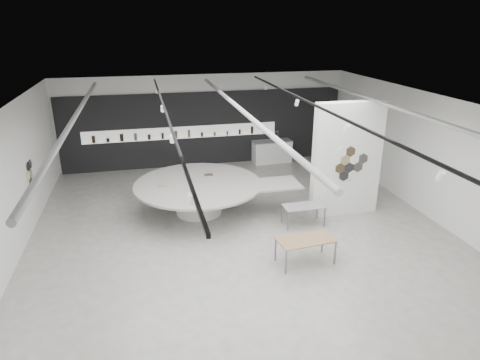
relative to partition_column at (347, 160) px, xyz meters
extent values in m
cube|color=#A7A59D|center=(-3.50, -1.00, -1.80)|extent=(12.00, 14.00, 0.01)
cube|color=silver|center=(-3.50, -1.00, 2.01)|extent=(12.00, 14.00, 0.01)
cube|color=white|center=(-3.50, 6.01, 0.10)|extent=(12.00, 0.01, 3.80)
cube|color=white|center=(2.50, -1.00, 0.10)|extent=(0.01, 14.00, 3.80)
cube|color=white|center=(-9.51, -1.00, 0.10)|extent=(0.01, 14.00, 3.80)
cylinder|color=#939396|center=(-7.70, -0.50, 1.82)|extent=(0.12, 12.00, 0.12)
cylinder|color=#939396|center=(-3.50, -0.50, 1.82)|extent=(0.12, 12.00, 0.12)
cylinder|color=#939396|center=(0.70, -0.50, 1.82)|extent=(0.12, 12.00, 0.12)
cube|color=black|center=(-5.50, -1.00, 1.90)|extent=(0.05, 13.00, 0.06)
cylinder|color=white|center=(-5.50, -6.00, 1.72)|extent=(0.11, 0.18, 0.21)
cylinder|color=white|center=(-5.50, -2.70, 1.72)|extent=(0.11, 0.18, 0.21)
cylinder|color=white|center=(-5.50, 0.60, 1.72)|extent=(0.11, 0.18, 0.21)
cylinder|color=white|center=(-5.50, 3.90, 1.72)|extent=(0.11, 0.18, 0.21)
cube|color=black|center=(-1.50, -1.00, 1.90)|extent=(0.05, 13.00, 0.06)
cylinder|color=white|center=(-1.50, -6.00, 1.72)|extent=(0.11, 0.18, 0.21)
cylinder|color=white|center=(-1.50, -2.70, 1.72)|extent=(0.11, 0.18, 0.21)
cylinder|color=white|center=(-1.50, 0.60, 1.72)|extent=(0.11, 0.18, 0.21)
cylinder|color=white|center=(-1.50, 3.90, 1.72)|extent=(0.11, 0.18, 0.21)
cylinder|color=#413420|center=(-9.47, 1.50, -0.45)|extent=(0.03, 0.28, 0.28)
cylinder|color=white|center=(-9.47, 1.76, -0.45)|extent=(0.03, 0.28, 0.28)
cylinder|color=#8D8056|center=(-9.47, 1.63, -0.22)|extent=(0.03, 0.28, 0.28)
cylinder|color=silver|center=(-9.47, 1.37, -0.22)|extent=(0.03, 0.28, 0.28)
cylinder|color=black|center=(-9.47, 1.50, 0.01)|extent=(0.03, 0.28, 0.28)
cylinder|color=black|center=(-9.47, 1.76, 0.01)|extent=(0.03, 0.28, 0.28)
cube|color=black|center=(-3.50, 5.94, -0.25)|extent=(11.80, 0.10, 3.10)
cube|color=white|center=(-4.50, 5.87, -0.32)|extent=(8.00, 0.06, 0.46)
cube|color=white|center=(-4.50, 5.81, -0.54)|extent=(8.00, 0.18, 0.02)
cylinder|color=black|center=(-8.03, 5.81, -0.39)|extent=(0.13, 0.13, 0.29)
cylinder|color=black|center=(-7.49, 5.81, -0.46)|extent=(0.13, 0.13, 0.15)
cylinder|color=black|center=(-6.94, 5.81, -0.38)|extent=(0.14, 0.14, 0.30)
cylinder|color=brown|center=(-6.40, 5.81, -0.39)|extent=(0.12, 0.12, 0.29)
cylinder|color=black|center=(-5.86, 5.81, -0.43)|extent=(0.12, 0.12, 0.21)
cylinder|color=black|center=(-5.31, 5.81, -0.41)|extent=(0.10, 0.10, 0.25)
cylinder|color=brown|center=(-4.77, 5.81, -0.38)|extent=(0.12, 0.12, 0.30)
cylinder|color=brown|center=(-4.23, 5.81, -0.38)|extent=(0.10, 0.10, 0.31)
cylinder|color=black|center=(-3.69, 5.81, -0.45)|extent=(0.09, 0.09, 0.17)
cylinder|color=brown|center=(-3.14, 5.81, -0.45)|extent=(0.10, 0.10, 0.16)
cylinder|color=brown|center=(-2.60, 5.81, -0.46)|extent=(0.09, 0.09, 0.15)
cylinder|color=black|center=(-2.06, 5.81, -0.43)|extent=(0.09, 0.09, 0.21)
cylinder|color=black|center=(-1.51, 5.81, -0.38)|extent=(0.11, 0.11, 0.31)
cylinder|color=black|center=(-0.97, 5.81, -0.39)|extent=(0.11, 0.11, 0.29)
cube|color=white|center=(0.00, 0.00, 0.00)|extent=(2.20, 0.35, 3.60)
cylinder|color=black|center=(0.00, -0.19, -0.20)|extent=(0.34, 0.03, 0.34)
cylinder|color=black|center=(0.30, -0.19, -0.20)|extent=(0.34, 0.03, 0.34)
cylinder|color=#413420|center=(-0.30, -0.19, -0.20)|extent=(0.34, 0.03, 0.34)
cylinder|color=white|center=(0.15, -0.19, 0.06)|extent=(0.34, 0.03, 0.34)
cylinder|color=#8D8056|center=(-0.15, -0.19, 0.06)|extent=(0.34, 0.03, 0.34)
cylinder|color=silver|center=(0.15, -0.19, -0.46)|extent=(0.34, 0.03, 0.34)
cylinder|color=black|center=(-0.15, -0.19, -0.46)|extent=(0.34, 0.03, 0.34)
cylinder|color=black|center=(0.45, -0.19, 0.06)|extent=(0.34, 0.03, 0.34)
cylinder|color=#413420|center=(0.00, -0.19, 0.32)|extent=(0.34, 0.03, 0.34)
cylinder|color=white|center=(-0.30, -0.19, 0.32)|extent=(0.34, 0.03, 0.34)
cylinder|color=white|center=(-4.53, 1.06, -1.32)|extent=(1.46, 1.46, 0.95)
cylinder|color=#A09C97|center=(-4.53, 1.06, -0.81)|extent=(4.05, 4.05, 0.07)
cube|color=#A09C97|center=(-2.28, 0.50, -0.81)|extent=(1.80, 1.13, 0.06)
cube|color=#8D8056|center=(-5.65, 1.05, -0.77)|extent=(0.28, 0.20, 0.01)
cube|color=#413420|center=(-4.08, 1.73, -0.77)|extent=(0.28, 0.20, 0.01)
cube|color=#94704C|center=(-2.30, -2.60, -1.14)|extent=(1.50, 0.86, 0.03)
cube|color=slate|center=(-2.95, -2.99, -1.48)|extent=(0.04, 0.04, 0.65)
cube|color=slate|center=(-3.02, -2.34, -1.48)|extent=(0.04, 0.04, 0.65)
cube|color=slate|center=(-1.59, -2.85, -1.48)|extent=(0.04, 0.04, 0.65)
cube|color=slate|center=(-1.66, -2.20, -1.48)|extent=(0.04, 0.04, 0.65)
cube|color=gray|center=(-1.57, -0.55, -1.18)|extent=(1.24, 0.64, 0.03)
cube|color=slate|center=(-2.14, -0.83, -1.49)|extent=(0.04, 0.04, 0.61)
cube|color=slate|center=(-2.15, -0.28, -1.49)|extent=(0.04, 0.04, 0.61)
cube|color=slate|center=(-0.98, -0.81, -1.49)|extent=(0.04, 0.04, 0.61)
cube|color=slate|center=(-0.99, -0.26, -1.49)|extent=(0.04, 0.04, 0.61)
cube|color=white|center=(-0.68, 5.53, -1.33)|extent=(1.69, 0.70, 0.94)
cube|color=gray|center=(-0.68, 5.53, -0.85)|extent=(1.73, 0.75, 0.03)
cylinder|color=silver|center=(-0.38, 5.70, -0.65)|extent=(0.03, 0.03, 0.37)
cylinder|color=silver|center=(-0.46, 5.70, -0.47)|extent=(0.17, 0.03, 0.02)
camera|label=1|loc=(-6.10, -11.53, 4.08)|focal=32.00mm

